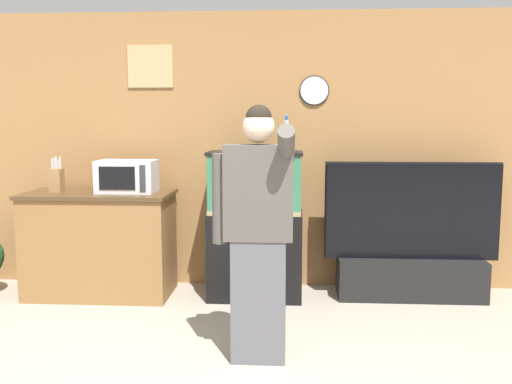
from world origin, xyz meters
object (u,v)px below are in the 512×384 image
object	(u,v)px
aquarium_on_stand	(255,225)
person_standing	(257,230)
tv_on_stand	(411,259)
microwave	(127,176)
knife_block	(57,180)
counter_island	(100,244)

from	to	relation	value
aquarium_on_stand	person_standing	world-z (taller)	person_standing
aquarium_on_stand	tv_on_stand	bearing A→B (deg)	3.20
aquarium_on_stand	person_standing	distance (m)	1.38
microwave	knife_block	size ratio (longest dim) A/B	1.60
counter_island	aquarium_on_stand	size ratio (longest dim) A/B	1.00
microwave	tv_on_stand	world-z (taller)	microwave
microwave	knife_block	world-z (taller)	knife_block
counter_island	person_standing	size ratio (longest dim) A/B	0.78
counter_island	microwave	world-z (taller)	microwave
microwave	knife_block	distance (m)	0.64
aquarium_on_stand	tv_on_stand	world-z (taller)	aquarium_on_stand
microwave	tv_on_stand	bearing A→B (deg)	1.60
microwave	aquarium_on_stand	world-z (taller)	aquarium_on_stand
counter_island	tv_on_stand	bearing A→B (deg)	1.78
tv_on_stand	person_standing	distance (m)	2.00
knife_block	tv_on_stand	size ratio (longest dim) A/B	0.21
counter_island	knife_block	distance (m)	0.70
microwave	tv_on_stand	distance (m)	2.66
tv_on_stand	person_standing	xyz separation A→B (m)	(-1.30, -1.43, 0.53)
tv_on_stand	person_standing	world-z (taller)	person_standing
counter_island	aquarium_on_stand	distance (m)	1.43
tv_on_stand	counter_island	bearing A→B (deg)	-178.22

